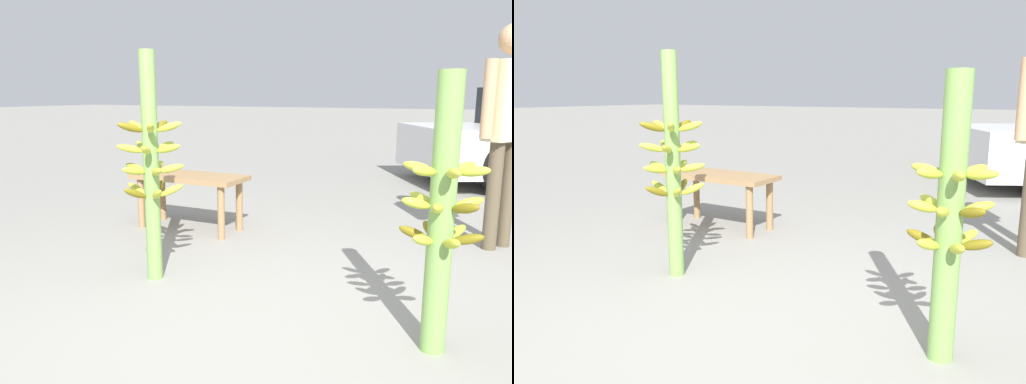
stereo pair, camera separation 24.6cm
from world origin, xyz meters
TOP-DOWN VIEW (x-y plane):
  - ground_plane at (0.00, 0.00)m, footprint 80.00×80.00m
  - banana_stalk_left at (-0.89, 0.50)m, footprint 0.42×0.42m
  - banana_stalk_center at (0.86, 0.32)m, footprint 0.38×0.38m
  - market_bench at (-1.37, 1.61)m, footprint 1.01×0.44m

SIDE VIEW (x-z plane):
  - ground_plane at x=0.00m, z-range 0.00..0.00m
  - market_bench at x=-1.37m, z-range 0.16..0.65m
  - banana_stalk_center at x=0.86m, z-range 0.01..1.30m
  - banana_stalk_left at x=-0.89m, z-range 0.02..1.47m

